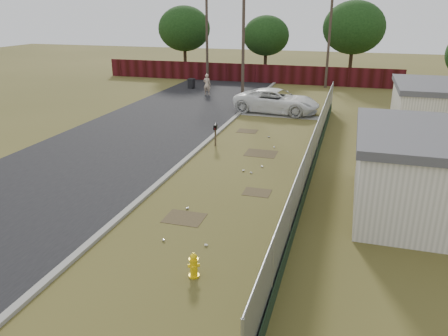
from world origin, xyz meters
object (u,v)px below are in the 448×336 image
(fire_hydrant, at_px, (194,266))
(mailbox, at_px, (215,129))
(pickup_truck, at_px, (277,101))
(trash_bin, at_px, (191,83))
(pedestrian, at_px, (207,84))

(fire_hydrant, relative_size, mailbox, 0.63)
(mailbox, relative_size, pickup_truck, 0.20)
(pickup_truck, relative_size, trash_bin, 6.76)
(fire_hydrant, distance_m, pickup_truck, 20.83)
(fire_hydrant, xyz_separation_m, pedestrian, (-8.29, 25.75, 0.53))
(pickup_truck, height_order, trash_bin, pickup_truck)
(mailbox, relative_size, pedestrian, 0.68)
(fire_hydrant, height_order, pedestrian, pedestrian)
(fire_hydrant, relative_size, pedestrian, 0.43)
(pickup_truck, distance_m, pedestrian, 8.52)
(fire_hydrant, relative_size, pickup_truck, 0.13)
(pedestrian, bearing_deg, mailbox, 110.99)
(pedestrian, bearing_deg, trash_bin, -46.20)
(mailbox, bearing_deg, fire_hydrant, -75.20)
(pickup_truck, bearing_deg, pedestrian, 60.51)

